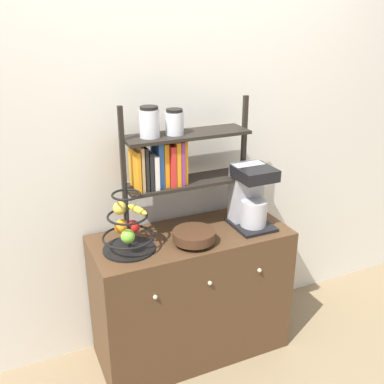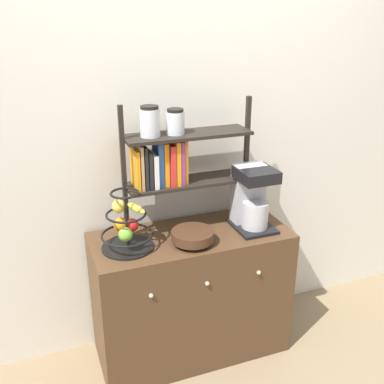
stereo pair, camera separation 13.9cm
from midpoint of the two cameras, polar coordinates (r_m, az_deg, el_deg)
name	(u,v)px [view 2 (the right image)]	position (r m, az deg, el deg)	size (l,w,h in m)	color
ground_plane	(206,373)	(2.79, 3.28, -22.05)	(12.00, 12.00, 0.00)	#847051
wall_back	(174,132)	(2.57, -0.78, 7.61)	(7.00, 0.05, 2.60)	silver
sideboard	(191,294)	(2.71, 1.40, -12.83)	(1.11, 0.49, 0.78)	#4C331E
coffee_maker	(252,197)	(2.56, 9.14, -0.67)	(0.21, 0.26, 0.36)	black
fruit_stand	(126,226)	(2.33, -6.66, -4.35)	(0.27, 0.27, 0.37)	black
wooden_bowl	(193,236)	(2.39, 1.76, -5.65)	(0.23, 0.23, 0.07)	#422819
shelf_hutch	(170,156)	(2.39, -1.14, 4.63)	(0.73, 0.20, 0.73)	black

